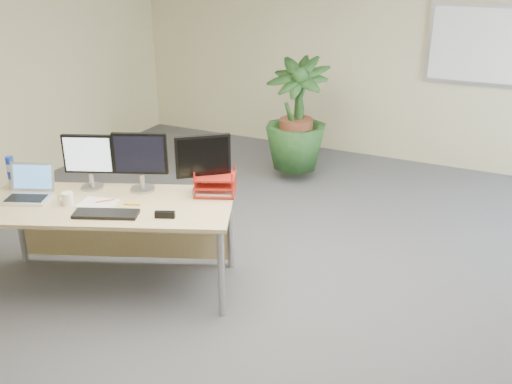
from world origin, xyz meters
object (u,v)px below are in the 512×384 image
at_px(desk, 113,216).
at_px(floor_plant, 296,119).
at_px(monitor_right, 140,158).
at_px(monitor_left, 89,158).
at_px(laptop, 29,190).

distance_m(desk, floor_plant, 2.83).
bearing_deg(monitor_right, desk, -119.82).
relative_size(desk, monitor_left, 4.60).
height_order(desk, monitor_right, monitor_right).
bearing_deg(monitor_left, monitor_right, 19.58).
distance_m(floor_plant, laptop, 3.24).
xyz_separation_m(desk, monitor_left, (-0.27, 0.09, 0.42)).
bearing_deg(floor_plant, monitor_right, -97.59).
relative_size(desk, floor_plant, 1.42).
bearing_deg(monitor_left, desk, -19.13).
distance_m(monitor_left, monitor_right, 0.43).
relative_size(desk, monitor_right, 4.33).
height_order(monitor_left, laptop, monitor_left).
height_order(monitor_left, monitor_right, monitor_right).
bearing_deg(monitor_right, monitor_left, -160.42).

